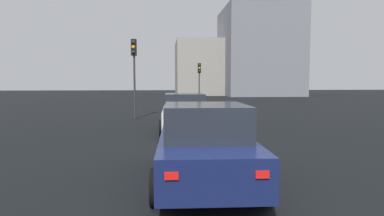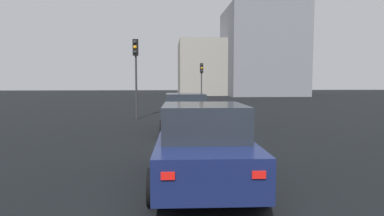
# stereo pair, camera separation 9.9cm
# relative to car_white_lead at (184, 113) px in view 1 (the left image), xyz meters

# --- Properties ---
(car_white_lead) EXTENTS (4.27, 2.09, 1.60)m
(car_white_lead) POSITION_rel_car_white_lead_xyz_m (0.00, 0.00, 0.00)
(car_white_lead) COLOR silver
(car_white_lead) RESTS_ON ground_plane
(car_navy_second) EXTENTS (4.15, 2.14, 1.63)m
(car_navy_second) POSITION_rel_car_white_lead_xyz_m (-6.93, 0.04, 0.01)
(car_navy_second) COLOR #141E4C
(car_navy_second) RESTS_ON ground_plane
(traffic_light_near_left) EXTENTS (0.32, 0.28, 3.82)m
(traffic_light_near_left) POSITION_rel_car_white_lead_xyz_m (16.18, -2.43, 1.99)
(traffic_light_near_left) COLOR #2D2D30
(traffic_light_near_left) RESTS_ON ground_plane
(traffic_light_near_right) EXTENTS (0.33, 0.30, 4.43)m
(traffic_light_near_right) POSITION_rel_car_white_lead_xyz_m (4.69, 2.48, 2.41)
(traffic_light_near_right) COLOR #2D2D30
(traffic_light_near_right) RESTS_ON ground_plane
(building_facade_left) EXTENTS (11.56, 11.26, 13.41)m
(building_facade_left) POSITION_rel_car_white_lead_xyz_m (36.25, -14.03, 5.94)
(building_facade_left) COLOR slate
(building_facade_left) RESTS_ON ground_plane
(building_facade_center) EXTENTS (10.24, 9.66, 8.73)m
(building_facade_center) POSITION_rel_car_white_lead_xyz_m (39.72, -6.03, 3.60)
(building_facade_center) COLOR gray
(building_facade_center) RESTS_ON ground_plane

